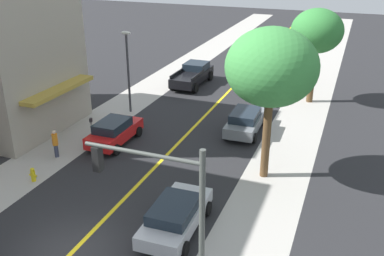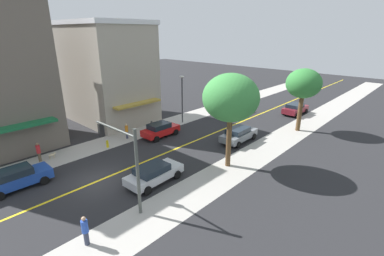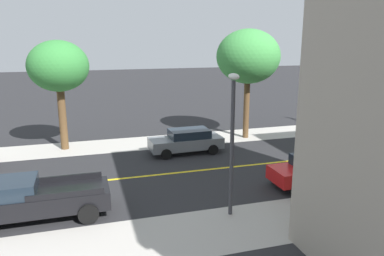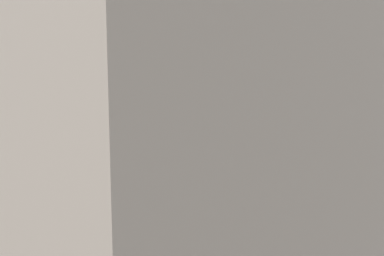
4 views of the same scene
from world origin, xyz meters
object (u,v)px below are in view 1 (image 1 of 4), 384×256
Objects in this scene: street_tree_right_corner at (317,32)px; grey_sedan_right_curb at (245,121)px; maroon_sedan_right_curb at (285,68)px; traffic_light_mast at (163,195)px; fire_hydrant at (33,174)px; pedestrian_orange_shirt at (55,143)px; black_pickup_truck at (193,75)px; street_lamp at (128,62)px; silver_sedan_right_curb at (176,215)px; street_tree_left_near at (272,68)px; red_sedan_left_curb at (114,131)px; parking_meter at (91,125)px.

street_tree_right_corner is 9.23m from grey_sedan_right_curb.
traffic_light_mast is at bearing -176.18° from maroon_sedan_right_curb.
pedestrian_orange_shirt is at bearing 102.59° from fire_hydrant.
traffic_light_mast is at bearing -161.42° from black_pickup_truck.
street_tree_right_corner is at bearing -24.32° from grey_sedan_right_curb.
black_pickup_truck is (-6.91, -5.27, 0.09)m from maroon_sedan_right_curb.
maroon_sedan_right_curb is (8.78, 12.93, -2.83)m from street_lamp.
silver_sedan_right_curb is at bearing -53.89° from street_lamp.
pedestrian_orange_shirt is (-12.20, -14.68, -4.44)m from street_tree_right_corner.
street_tree_left_near is 1.71× the size of silver_sedan_right_curb.
fire_hydrant is 0.14× the size of black_pickup_truck.
street_tree_left_near is 10.57m from red_sedan_left_curb.
maroon_sedan_right_curb is 2.69× the size of pedestrian_orange_shirt.
red_sedan_left_curb reaches higher than maroon_sedan_right_curb.
street_lamp is 15.88m from maroon_sedan_right_curb.
street_tree_left_near is at bearing -145.87° from black_pickup_truck.
grey_sedan_right_curb is at bearing 72.83° from pedestrian_orange_shirt.
pedestrian_orange_shirt is at bearing -34.59° from traffic_light_mast.
street_tree_right_corner is at bearing 44.39° from parking_meter.
street_tree_left_near is 1.68× the size of grey_sedan_right_curb.
maroon_sedan_right_curb is at bearing 63.34° from parking_meter.
street_tree_right_corner is at bearing -11.40° from silver_sedan_right_curb.
street_tree_left_near is at bearing -4.97° from parking_meter.
black_pickup_truck reaches higher than fire_hydrant.
pedestrian_orange_shirt is (-9.08, -7.26, 0.08)m from grey_sedan_right_curb.
maroon_sedan_right_curb is (-2.21, 18.67, -5.01)m from street_tree_left_near.
red_sedan_left_curb is at bearing 44.37° from silver_sedan_right_curb.
silver_sedan_right_curb is at bearing -38.68° from parking_meter.
parking_meter is at bearing 49.75° from silver_sedan_right_curb.
street_tree_left_near reaches higher than parking_meter.
fire_hydrant is 5.78m from parking_meter.
street_tree_right_corner reaches higher than pedestrian_orange_shirt.
maroon_sedan_right_curb is 0.79× the size of black_pickup_truck.
street_tree_right_corner is 1.67× the size of red_sedan_left_curb.
street_tree_right_corner is at bearing -94.95° from black_pickup_truck.
red_sedan_left_curb is at bearing 86.19° from pedestrian_orange_shirt.
grey_sedan_right_curb is (-0.79, 14.07, -2.88)m from traffic_light_mast.
black_pickup_truck is at bearing -71.31° from traffic_light_mast.
parking_meter is (-11.85, -11.60, -4.48)m from street_tree_right_corner.
black_pickup_truck is (1.72, 18.19, 0.50)m from fire_hydrant.
grey_sedan_right_curb is at bearing 25.61° from parking_meter.
maroon_sedan_right_curb is 8.69m from black_pickup_truck.
fire_hydrant is at bearing -123.75° from street_tree_right_corner.
red_sedan_left_curb reaches higher than fire_hydrant.
parking_meter is at bearing 170.87° from black_pickup_truck.
fire_hydrant is 13.08m from grey_sedan_right_curb.
fire_hydrant is at bearing 137.98° from grey_sedan_right_curb.
street_tree_left_near is at bearing -156.93° from grey_sedan_right_curb.
red_sedan_left_curb is 8.26m from grey_sedan_right_curb.
fire_hydrant is 0.18× the size of red_sedan_left_curb.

